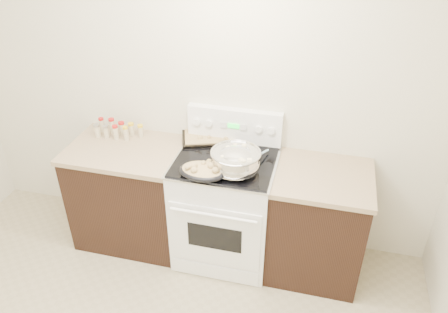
% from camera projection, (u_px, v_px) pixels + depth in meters
% --- Properties ---
extents(room_shell, '(4.10, 3.60, 2.75)m').
position_uv_depth(room_shell, '(61.00, 172.00, 1.80)').
color(room_shell, beige).
rests_on(room_shell, ground).
extents(counter_left, '(0.93, 0.67, 0.92)m').
position_uv_depth(counter_left, '(132.00, 193.00, 3.74)').
color(counter_left, black).
rests_on(counter_left, ground).
extents(counter_right, '(0.73, 0.67, 0.92)m').
position_uv_depth(counter_right, '(316.00, 223.00, 3.41)').
color(counter_right, black).
rests_on(counter_right, ground).
extents(kitchen_range, '(0.78, 0.73, 1.22)m').
position_uv_depth(kitchen_range, '(226.00, 206.00, 3.54)').
color(kitchen_range, white).
rests_on(kitchen_range, ground).
extents(mixing_bowl, '(0.47, 0.47, 0.21)m').
position_uv_depth(mixing_bowl, '(236.00, 161.00, 3.12)').
color(mixing_bowl, silver).
rests_on(mixing_bowl, kitchen_range).
extents(roasting_pan, '(0.35, 0.25, 0.12)m').
position_uv_depth(roasting_pan, '(202.00, 170.00, 3.09)').
color(roasting_pan, black).
rests_on(roasting_pan, kitchen_range).
extents(baking_sheet, '(0.52, 0.44, 0.06)m').
position_uv_depth(baking_sheet, '(210.00, 136.00, 3.56)').
color(baking_sheet, black).
rests_on(baking_sheet, kitchen_range).
extents(wooden_spoon, '(0.07, 0.26, 0.04)m').
position_uv_depth(wooden_spoon, '(211.00, 159.00, 3.28)').
color(wooden_spoon, tan).
rests_on(wooden_spoon, kitchen_range).
extents(blue_ladle, '(0.12, 0.26, 0.09)m').
position_uv_depth(blue_ladle, '(254.00, 162.00, 3.21)').
color(blue_ladle, '#91BDD9').
rests_on(blue_ladle, kitchen_range).
extents(spice_jars, '(0.40, 0.15, 0.13)m').
position_uv_depth(spice_jars, '(117.00, 129.00, 3.62)').
color(spice_jars, '#BFB28C').
rests_on(spice_jars, counter_left).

